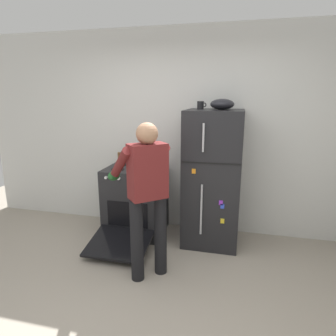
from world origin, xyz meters
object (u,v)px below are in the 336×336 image
object	(u,v)px
person_cook	(146,187)
mixing_bowl	(222,104)
red_pot	(145,165)
coffee_mug	(201,105)
stove_range	(135,201)
pepper_mill	(119,158)
refrigerator	(212,178)

from	to	relation	value
person_cook	mixing_bowl	world-z (taller)	mixing_bowl
red_pot	coffee_mug	xyz separation A→B (m)	(0.68, 0.10, 0.75)
person_cook	red_pot	bearing A→B (deg)	108.50
stove_range	person_cook	bearing A→B (deg)	-63.30
red_pot	mixing_bowl	world-z (taller)	mixing_bowl
coffee_mug	person_cook	bearing A→B (deg)	-112.52
person_cook	coffee_mug	xyz separation A→B (m)	(0.40, 0.95, 0.77)
mixing_bowl	pepper_mill	bearing A→B (deg)	171.86
red_pot	pepper_mill	size ratio (longest dim) A/B	2.32
refrigerator	red_pot	size ratio (longest dim) A/B	4.84
stove_range	person_cook	world-z (taller)	person_cook
person_cook	pepper_mill	xyz separation A→B (m)	(-0.75, 1.10, 0.03)
red_pot	pepper_mill	bearing A→B (deg)	151.48
refrigerator	coffee_mug	world-z (taller)	coffee_mug
person_cook	coffee_mug	distance (m)	1.29
refrigerator	mixing_bowl	distance (m)	0.91
refrigerator	red_pot	distance (m)	0.87
refrigerator	pepper_mill	bearing A→B (deg)	171.36
red_pot	stove_range	bearing A→B (deg)	168.63
refrigerator	pepper_mill	xyz separation A→B (m)	(-1.32, 0.20, 0.16)
stove_range	red_pot	xyz separation A→B (m)	(0.16, -0.03, 0.53)
stove_range	coffee_mug	distance (m)	1.53
red_pot	mixing_bowl	bearing A→B (deg)	3.05
coffee_mug	pepper_mill	world-z (taller)	coffee_mug
stove_range	pepper_mill	xyz separation A→B (m)	(-0.30, 0.22, 0.55)
person_cook	pepper_mill	bearing A→B (deg)	124.04
stove_range	coffee_mug	bearing A→B (deg)	4.61
person_cook	mixing_bowl	xyz separation A→B (m)	(0.65, 0.90, 0.78)
stove_range	coffee_mug	world-z (taller)	coffee_mug
stove_range	mixing_bowl	size ratio (longest dim) A/B	4.37
mixing_bowl	coffee_mug	bearing A→B (deg)	169.01
refrigerator	pepper_mill	size ratio (longest dim) A/B	11.25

